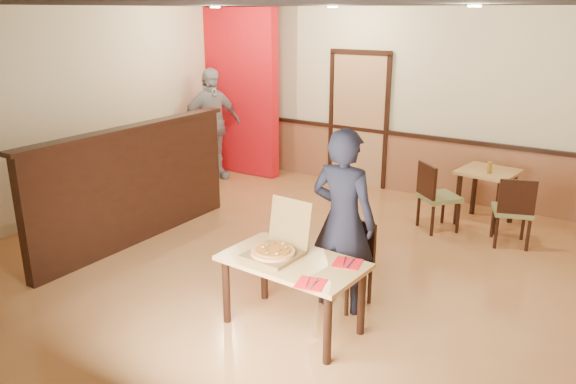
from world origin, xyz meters
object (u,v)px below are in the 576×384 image
condiment (490,167)px  pizza_box (276,249)px  diner (343,221)px  main_table (293,271)px  diner_chair (350,259)px  side_chair_left (435,194)px  side_chair_right (513,209)px  side_table (487,183)px  passerby (211,124)px

condiment → pizza_box: bearing=-105.7°
diner → pizza_box: (-0.36, -0.57, -0.15)m
main_table → diner: diner is taller
diner_chair → diner: diner is taller
side_chair_left → pizza_box: (-0.44, -2.99, 0.24)m
diner_chair → condiment: 2.84m
pizza_box → condiment: pizza_box is taller
main_table → side_chair_right: (1.23, 2.99, -0.08)m
side_chair_right → condiment: 0.73m
diner_chair → pizza_box: pizza_box is taller
side_table → pizza_box: pizza_box is taller
passerby → diner: bearing=-103.4°
diner → side_table: bearing=-100.2°
pizza_box → condiment: size_ratio=3.60×
diner_chair → condiment: size_ratio=5.50×
passerby → condiment: size_ratio=12.43×
passerby → side_chair_left: bearing=-72.5°
main_table → side_chair_left: 3.01m
side_table → pizza_box: bearing=-104.6°
diner_chair → diner: bearing=-83.9°
diner_chair → side_chair_left: 2.29m
diner_chair → passerby: 4.69m
diner → pizza_box: 0.69m
passerby → pizza_box: passerby is taller
side_chair_right → condiment: bearing=-67.9°
diner_chair → diner: size_ratio=0.47×
side_chair_right → diner: 2.66m
side_chair_right → condiment: condiment is taller
passerby → condiment: (4.49, 0.20, -0.11)m
diner_chair → side_chair_left: side_chair_left is taller
side_chair_left → pizza_box: 3.03m
diner_chair → side_chair_right: bearing=79.9°
diner → side_chair_left: bearing=-91.4°
diner_chair → side_table: bearing=93.3°
main_table → condiment: (0.79, 3.47, 0.25)m
side_table → diner_chair: bearing=-100.8°
side_chair_right → diner_chair: bearing=45.8°
main_table → diner: size_ratio=0.73×
diner → condiment: bearing=-101.4°
side_chair_right → main_table: bearing=47.7°
pizza_box → side_chair_left: bearing=84.9°
side_chair_left → diner: bearing=129.6°
side_chair_left → diner_chair: bearing=129.9°
side_chair_left → side_chair_right: side_chair_left is taller
diner_chair → side_chair_right: 2.49m
side_chair_right → passerby: 4.95m
main_table → passerby: bearing=141.9°
side_table → diner: 3.09m
diner_chair → side_chair_left: (0.06, 2.28, 0.04)m
pizza_box → side_table: bearing=78.7°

